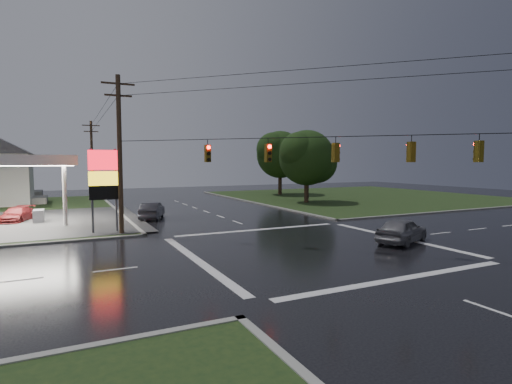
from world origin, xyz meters
name	(u,v)px	position (x,y,z in m)	size (l,w,h in m)	color
ground	(311,248)	(0.00, 0.00, 0.00)	(120.00, 120.00, 0.00)	black
grass_ne	(361,196)	(26.00, 26.00, 0.04)	(36.00, 36.00, 0.08)	black
pylon_sign	(104,177)	(-10.50, 10.50, 4.01)	(2.00, 0.35, 6.00)	#59595E
utility_pole_nw	(120,152)	(-9.50, 9.50, 5.72)	(2.20, 0.32, 11.00)	#382619
utility_pole_n	(92,159)	(-9.50, 38.00, 5.47)	(2.20, 0.32, 10.50)	#382619
traffic_signals	(313,137)	(0.02, -0.02, 6.48)	(26.87, 26.87, 1.47)	black
tree_ne_near	(308,158)	(14.14, 21.99, 5.56)	(7.99, 6.80, 8.98)	black
tree_ne_far	(281,155)	(17.15, 33.99, 6.18)	(8.46, 7.20, 9.80)	black
car_north	(152,211)	(-6.02, 16.33, 0.74)	(1.57, 4.49, 1.48)	#22242A
car_crossing	(402,230)	(5.98, -1.22, 0.79)	(1.87, 4.64, 1.58)	slate
car_pump	(17,215)	(-16.72, 19.42, 0.63)	(1.76, 4.34, 1.26)	maroon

